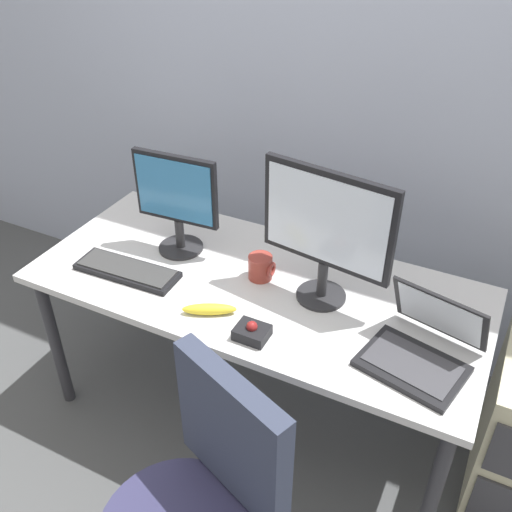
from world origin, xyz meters
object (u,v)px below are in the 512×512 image
(trackball_mouse, at_px, (252,332))
(laptop, at_px, (422,347))
(keyboard, at_px, (127,270))
(coffee_mug, at_px, (260,267))
(banana, at_px, (209,309))
(monitor_main, at_px, (326,228))
(monitor_side, at_px, (176,198))

(trackball_mouse, bearing_deg, laptop, 16.00)
(keyboard, bearing_deg, laptop, 2.33)
(keyboard, bearing_deg, coffee_mug, 23.67)
(trackball_mouse, distance_m, banana, 0.19)
(monitor_main, relative_size, coffee_mug, 4.97)
(monitor_side, height_order, banana, monitor_side)
(monitor_side, relative_size, keyboard, 1.00)
(monitor_main, relative_size, laptop, 1.33)
(laptop, bearing_deg, banana, -171.16)
(laptop, bearing_deg, trackball_mouse, -164.00)
(monitor_main, distance_m, keyboard, 0.79)
(monitor_main, xyz_separation_m, monitor_side, (-0.62, 0.04, -0.06))
(banana, bearing_deg, coffee_mug, 76.69)
(monitor_side, height_order, laptop, monitor_side)
(laptop, distance_m, trackball_mouse, 0.54)
(trackball_mouse, xyz_separation_m, coffee_mug, (-0.12, 0.31, 0.02))
(monitor_side, bearing_deg, keyboard, -111.63)
(monitor_main, bearing_deg, banana, -140.23)
(monitor_side, height_order, coffee_mug, monitor_side)
(coffee_mug, bearing_deg, trackball_mouse, -68.32)
(monitor_main, relative_size, trackball_mouse, 4.57)
(keyboard, height_order, trackball_mouse, trackball_mouse)
(laptop, height_order, trackball_mouse, laptop)
(laptop, xyz_separation_m, coffee_mug, (-0.64, 0.16, -0.00))
(monitor_side, distance_m, banana, 0.48)
(keyboard, bearing_deg, banana, -9.14)
(monitor_main, distance_m, monitor_side, 0.63)
(keyboard, height_order, banana, banana)
(monitor_main, bearing_deg, keyboard, -164.72)
(monitor_side, xyz_separation_m, trackball_mouse, (0.50, -0.34, -0.21))
(laptop, height_order, coffee_mug, laptop)
(monitor_main, bearing_deg, laptop, -20.88)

